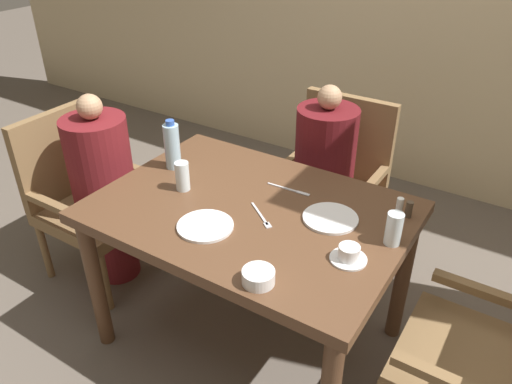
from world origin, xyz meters
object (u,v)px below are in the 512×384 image
(diner_in_far_chair, at_px, (323,178))
(chair_far_side, at_px, (334,177))
(water_bottle, at_px, (172,146))
(glass_tall_mid, at_px, (182,176))
(plate_main_left, at_px, (205,226))
(diner_in_left_chair, at_px, (105,190))
(glass_tall_near, at_px, (394,229))
(teacup_with_saucer, at_px, (349,254))
(chair_left_side, at_px, (87,192))
(bowl_small, at_px, (258,277))
(plate_main_right, at_px, (330,218))
(chair_right_side, at_px, (505,361))

(diner_in_far_chair, bearing_deg, chair_far_side, 90.00)
(water_bottle, distance_m, glass_tall_mid, 0.22)
(plate_main_left, bearing_deg, diner_in_far_chair, 85.81)
(diner_in_left_chair, height_order, plate_main_left, diner_in_left_chair)
(plate_main_left, bearing_deg, glass_tall_near, 24.21)
(teacup_with_saucer, distance_m, glass_tall_near, 0.21)
(chair_far_side, distance_m, glass_tall_near, 1.04)
(chair_left_side, relative_size, bowl_small, 8.16)
(bowl_small, distance_m, glass_tall_mid, 0.69)
(chair_left_side, distance_m, plate_main_right, 1.40)
(diner_in_left_chair, distance_m, diner_in_far_chair, 1.16)
(glass_tall_near, bearing_deg, plate_main_left, -155.79)
(diner_in_left_chair, height_order, chair_far_side, diner_in_left_chair)
(chair_left_side, bearing_deg, diner_in_left_chair, 0.00)
(plate_main_right, bearing_deg, water_bottle, 179.70)
(plate_main_left, bearing_deg, teacup_with_saucer, 11.64)
(chair_far_side, height_order, teacup_with_saucer, chair_far_side)
(chair_far_side, relative_size, plate_main_left, 4.11)
(diner_in_left_chair, relative_size, plate_main_right, 4.79)
(chair_right_side, bearing_deg, plate_main_left, -169.15)
(diner_in_far_chair, bearing_deg, water_bottle, -128.58)
(plate_main_left, relative_size, water_bottle, 0.93)
(chair_right_side, bearing_deg, teacup_with_saucer, -169.92)
(bowl_small, relative_size, water_bottle, 0.47)
(plate_main_right, relative_size, glass_tall_near, 1.70)
(water_bottle, bearing_deg, teacup_with_saucer, -11.64)
(diner_in_far_chair, distance_m, glass_tall_near, 0.91)
(chair_left_side, height_order, chair_far_side, same)
(chair_left_side, xyz_separation_m, teacup_with_saucer, (1.53, -0.10, 0.29))
(chair_right_side, distance_m, plate_main_left, 1.17)
(chair_left_side, distance_m, glass_tall_near, 1.67)
(chair_far_side, relative_size, water_bottle, 3.83)
(plate_main_right, distance_m, bowl_small, 0.47)
(chair_far_side, bearing_deg, water_bottle, -122.82)
(teacup_with_saucer, height_order, bowl_small, teacup_with_saucer)
(plate_main_right, height_order, water_bottle, water_bottle)
(bowl_small, relative_size, glass_tall_mid, 0.86)
(water_bottle, bearing_deg, plate_main_right, -0.30)
(chair_far_side, height_order, bowl_small, chair_far_side)
(diner_in_left_chair, distance_m, bowl_small, 1.26)
(plate_main_right, relative_size, bowl_small, 1.98)
(water_bottle, bearing_deg, chair_right_side, -3.71)
(teacup_with_saucer, xyz_separation_m, glass_tall_mid, (-0.81, 0.07, 0.04))
(diner_in_left_chair, bearing_deg, water_bottle, 13.82)
(chair_left_side, bearing_deg, plate_main_right, 4.01)
(water_bottle, relative_size, glass_tall_mid, 1.83)
(diner_in_left_chair, relative_size, glass_tall_near, 8.16)
(plate_main_left, relative_size, bowl_small, 1.98)
(chair_far_side, distance_m, chair_right_side, 1.36)
(water_bottle, bearing_deg, bowl_small, -31.53)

